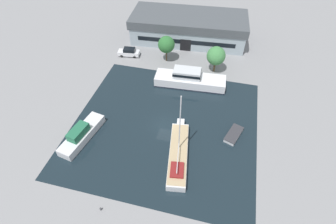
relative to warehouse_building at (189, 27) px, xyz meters
name	(u,v)px	position (x,y,z in m)	size (l,w,h in m)	color
ground_plane	(165,125)	(1.66, -28.57, -2.95)	(440.00, 440.00, 0.00)	gray
water_canal	(165,125)	(1.66, -28.57, -2.95)	(29.69, 28.62, 0.01)	black
warehouse_building	(189,27)	(0.00, 0.00, 0.00)	(27.11, 13.19, 5.83)	#99A8B2
quay_tree_near_building	(166,45)	(-2.74, -10.29, 0.94)	(3.48, 3.48, 5.65)	brown
quay_tree_by_water	(216,56)	(7.67, -11.61, 0.69)	(3.71, 3.71, 5.51)	brown
parked_car	(129,52)	(-11.19, -10.42, -2.06)	(4.86, 2.44, 1.80)	silver
sailboat_moored	(178,154)	(5.16, -34.12, -2.26)	(4.32, 12.56, 11.39)	silver
motor_cruiser	(189,79)	(3.55, -17.16, -1.69)	(13.70, 4.72, 3.43)	white
small_dinghy	(234,135)	(12.84, -28.17, -2.59)	(3.03, 4.40, 0.71)	silver
cabin_boat	(81,134)	(-10.24, -34.40, -2.01)	(4.01, 9.24, 2.58)	silver
mooring_bollard	(101,209)	(-2.57, -44.51, -2.67)	(0.24, 0.24, 0.54)	#47474C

